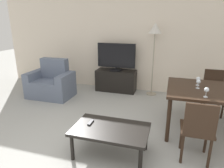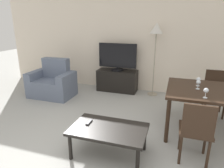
{
  "view_description": "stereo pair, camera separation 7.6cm",
  "coord_description": "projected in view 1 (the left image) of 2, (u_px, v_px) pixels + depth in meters",
  "views": [
    {
      "loc": [
        0.93,
        -1.7,
        1.78
      ],
      "look_at": [
        -0.09,
        1.68,
        0.65
      ],
      "focal_mm": 32.0,
      "sensor_mm": 36.0,
      "label": 1
    },
    {
      "loc": [
        1.0,
        -1.68,
        1.78
      ],
      "look_at": [
        -0.09,
        1.68,
        0.65
      ],
      "focal_mm": 32.0,
      "sensor_mm": 36.0,
      "label": 2
    }
  ],
  "objects": [
    {
      "name": "tv",
      "position": [
        116.0,
        57.0,
        5.03
      ],
      "size": [
        0.97,
        0.32,
        0.69
      ],
      "color": "black",
      "rests_on": "tv_stand"
    },
    {
      "name": "dining_chair_far",
      "position": [
        213.0,
        89.0,
        3.92
      ],
      "size": [
        0.4,
        0.4,
        0.86
      ],
      "color": "black",
      "rests_on": "ground_plane"
    },
    {
      "name": "wine_glass_center",
      "position": [
        198.0,
        82.0,
        3.14
      ],
      "size": [
        0.07,
        0.07,
        0.15
      ],
      "color": "silver",
      "rests_on": "dining_table"
    },
    {
      "name": "wine_glass_left",
      "position": [
        198.0,
        79.0,
        3.29
      ],
      "size": [
        0.07,
        0.07,
        0.15
      ],
      "color": "silver",
      "rests_on": "dining_table"
    },
    {
      "name": "wall_back",
      "position": [
        135.0,
        38.0,
        5.03
      ],
      "size": [
        7.54,
        0.06,
        2.7
      ],
      "color": "beige",
      "rests_on": "ground_plane"
    },
    {
      "name": "coffee_table",
      "position": [
        111.0,
        131.0,
        2.67
      ],
      "size": [
        1.01,
        0.62,
        0.41
      ],
      "color": "black",
      "rests_on": "ground_plane"
    },
    {
      "name": "tv_stand",
      "position": [
        116.0,
        81.0,
        5.22
      ],
      "size": [
        1.03,
        0.42,
        0.55
      ],
      "color": "black",
      "rests_on": "ground_plane"
    },
    {
      "name": "wine_glass_right",
      "position": [
        207.0,
        90.0,
        2.77
      ],
      "size": [
        0.07,
        0.07,
        0.15
      ],
      "color": "silver",
      "rests_on": "dining_table"
    },
    {
      "name": "remote_primary",
      "position": [
        91.0,
        122.0,
        2.78
      ],
      "size": [
        0.04,
        0.15,
        0.02
      ],
      "color": "#38383D",
      "rests_on": "coffee_table"
    },
    {
      "name": "dining_table",
      "position": [
        209.0,
        94.0,
        3.16
      ],
      "size": [
        1.28,
        1.08,
        0.75
      ],
      "color": "black",
      "rests_on": "ground_plane"
    },
    {
      "name": "floor_lamp",
      "position": [
        155.0,
        33.0,
        4.58
      ],
      "size": [
        0.31,
        0.31,
        1.73
      ],
      "color": "gray",
      "rests_on": "ground_plane"
    },
    {
      "name": "dining_chair_near",
      "position": [
        198.0,
        128.0,
        2.5
      ],
      "size": [
        0.4,
        0.4,
        0.86
      ],
      "color": "black",
      "rests_on": "ground_plane"
    },
    {
      "name": "armchair",
      "position": [
        51.0,
        84.0,
        4.83
      ],
      "size": [
        1.03,
        0.68,
        0.9
      ],
      "color": "slate",
      "rests_on": "ground_plane"
    }
  ]
}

